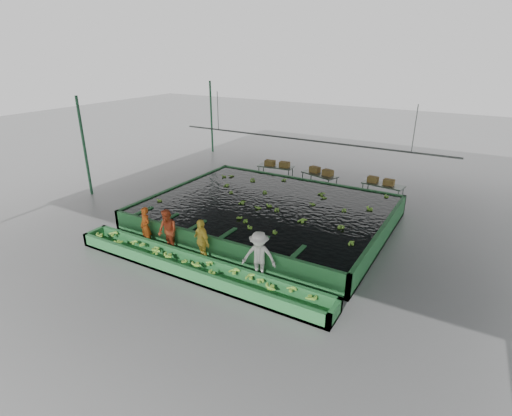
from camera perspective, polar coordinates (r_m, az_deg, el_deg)
The scene contains 21 objects.
ground at distance 16.41m, azimuth -0.89°, elevation -3.80°, with size 80.00×80.00×0.00m, color slate.
shed_roof at distance 14.94m, azimuth -1.00°, elevation 13.75°, with size 20.00×22.00×0.04m, color gray.
shed_posts at distance 15.49m, azimuth -0.94°, elevation 4.56°, with size 20.00×22.00×5.00m, color #235636, non-canonical shape.
flotation_tank at distance 17.41m, azimuth 1.67°, elevation -0.62°, with size 10.00×8.00×0.90m, color #276F35, non-canonical shape.
tank_water at distance 17.26m, azimuth 1.68°, elevation 0.61°, with size 9.70×7.70×0.00m, color black.
sorting_trough at distance 13.71m, azimuth -8.81°, elevation -8.46°, with size 10.00×1.00×0.50m, color #276F35, non-canonical shape.
cableway_rail at distance 19.67m, azimuth 6.75°, elevation 9.67°, with size 0.08×0.08×14.00m, color #59605B.
rail_hanger_left at distance 21.94m, azimuth -5.47°, elevation 13.65°, with size 0.04×0.04×2.00m, color #59605B.
rail_hanger_right at distance 18.10m, azimuth 21.74°, elevation 10.47°, with size 0.04×0.04×2.00m, color #59605B.
worker_a at distance 15.82m, azimuth -15.49°, elevation -2.57°, with size 0.57×0.37×1.55m, color #CF5518.
worker_b at distance 15.07m, azimuth -12.52°, elevation -3.29°, with size 0.82×0.63×1.68m, color #D65129.
worker_c at distance 14.13m, azimuth -7.79°, elevation -4.73°, with size 0.98×0.41×1.66m, color yellow.
worker_d at distance 12.94m, azimuth 0.42°, elevation -6.96°, with size 1.13×0.65×1.74m, color silver.
packing_table_left at distance 22.87m, azimuth 2.82°, elevation 4.94°, with size 1.99×0.80×0.91m, color #59605B, non-canonical shape.
packing_table_mid at distance 21.66m, azimuth 9.02°, elevation 3.70°, with size 1.98×0.79×0.90m, color #59605B, non-canonical shape.
packing_table_right at distance 20.72m, azimuth 17.58°, elevation 2.09°, with size 1.98×0.79×0.90m, color #59605B, non-canonical shape.
box_stack_left at distance 22.65m, azimuth 3.04°, elevation 5.96°, with size 1.42×0.39×0.31m, color olive, non-canonical shape.
box_stack_mid at distance 21.57m, azimuth 9.28°, elevation 4.87°, with size 1.37×0.38×0.29m, color olive, non-canonical shape.
box_stack_right at distance 20.65m, azimuth 17.35°, elevation 3.37°, with size 1.29×0.36×0.28m, color olive, non-canonical shape.
floating_bananas at distance 17.92m, azimuth 2.92°, elevation 1.41°, with size 9.15×6.24×0.12m, color #78BA37, non-canonical shape.
trough_bananas at distance 13.63m, azimuth -8.84°, elevation -7.91°, with size 8.52×0.57×0.11m, color #78BA37, non-canonical shape.
Camera 1 is at (7.70, -12.62, 7.12)m, focal length 28.00 mm.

